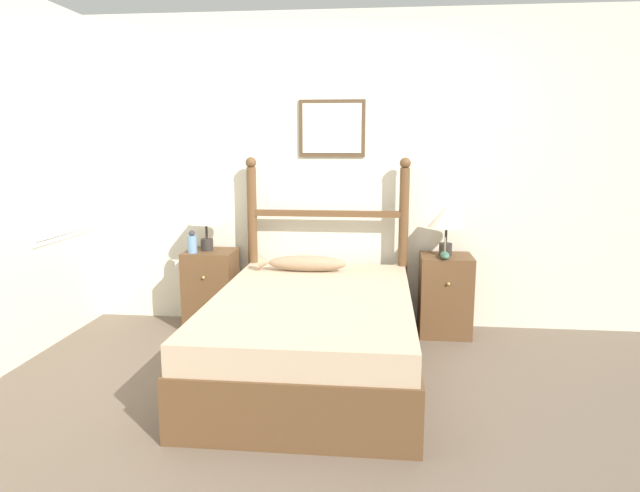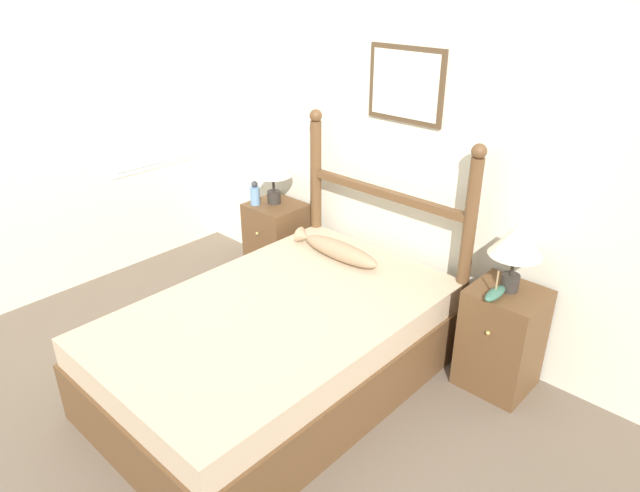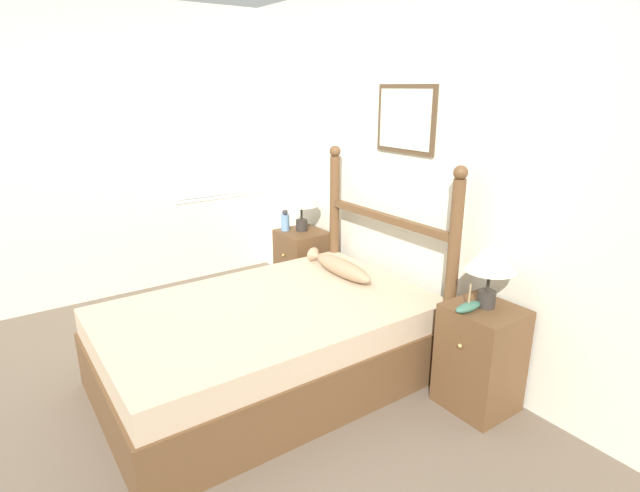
{
  "view_description": "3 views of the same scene",
  "coord_description": "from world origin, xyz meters",
  "px_view_note": "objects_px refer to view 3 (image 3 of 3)",
  "views": [
    {
      "loc": [
        0.36,
        -3.0,
        1.52
      ],
      "look_at": [
        -0.06,
        1.01,
        0.79
      ],
      "focal_mm": 32.0,
      "sensor_mm": 36.0,
      "label": 1
    },
    {
      "loc": [
        1.99,
        -1.25,
        2.27
      ],
      "look_at": [
        -0.07,
        0.96,
        0.79
      ],
      "focal_mm": 32.0,
      "sensor_mm": 36.0,
      "label": 2
    },
    {
      "loc": [
        2.48,
        -0.78,
        1.85
      ],
      "look_at": [
        -0.14,
        1.05,
        0.82
      ],
      "focal_mm": 28.0,
      "sensor_mm": 36.0,
      "label": 3
    }
  ],
  "objects_px": {
    "bottle": "(285,221)",
    "model_boat": "(468,307)",
    "table_lamp_right": "(491,258)",
    "nightstand_right": "(480,358)",
    "bed": "(268,344)",
    "table_lamp_left": "(301,197)",
    "fish_pillow": "(340,267)",
    "nightstand_left": "(303,266)"
  },
  "relations": [
    {
      "from": "nightstand_right",
      "to": "table_lamp_right",
      "type": "bearing_deg",
      "value": 129.69
    },
    {
      "from": "table_lamp_right",
      "to": "nightstand_right",
      "type": "bearing_deg",
      "value": -50.31
    },
    {
      "from": "bottle",
      "to": "bed",
      "type": "bearing_deg",
      "value": -36.33
    },
    {
      "from": "table_lamp_left",
      "to": "fish_pillow",
      "type": "height_order",
      "value": "table_lamp_left"
    },
    {
      "from": "bed",
      "to": "table_lamp_right",
      "type": "distance_m",
      "value": 1.47
    },
    {
      "from": "table_lamp_right",
      "to": "bottle",
      "type": "xyz_separation_m",
      "value": [
        -2.02,
        -0.12,
        -0.21
      ]
    },
    {
      "from": "table_lamp_left",
      "to": "table_lamp_right",
      "type": "bearing_deg",
      "value": -0.0
    },
    {
      "from": "bottle",
      "to": "model_boat",
      "type": "xyz_separation_m",
      "value": [
        2.0,
        -0.02,
        -0.05
      ]
    },
    {
      "from": "nightstand_left",
      "to": "table_lamp_left",
      "type": "height_order",
      "value": "table_lamp_left"
    },
    {
      "from": "bed",
      "to": "table_lamp_left",
      "type": "relative_size",
      "value": 5.12
    },
    {
      "from": "nightstand_left",
      "to": "table_lamp_right",
      "type": "distance_m",
      "value": 2.0
    },
    {
      "from": "nightstand_left",
      "to": "model_boat",
      "type": "height_order",
      "value": "model_boat"
    },
    {
      "from": "table_lamp_right",
      "to": "fish_pillow",
      "type": "relative_size",
      "value": 0.59
    },
    {
      "from": "table_lamp_right",
      "to": "fish_pillow",
      "type": "bearing_deg",
      "value": -169.41
    },
    {
      "from": "bed",
      "to": "bottle",
      "type": "xyz_separation_m",
      "value": [
        -1.07,
        0.79,
        0.46
      ]
    },
    {
      "from": "bed",
      "to": "nightstand_right",
      "type": "height_order",
      "value": "nightstand_right"
    },
    {
      "from": "nightstand_right",
      "to": "fish_pillow",
      "type": "bearing_deg",
      "value": -170.07
    },
    {
      "from": "nightstand_right",
      "to": "bottle",
      "type": "xyz_separation_m",
      "value": [
        -2.03,
        -0.1,
        0.4
      ]
    },
    {
      "from": "table_lamp_left",
      "to": "model_boat",
      "type": "height_order",
      "value": "table_lamp_left"
    },
    {
      "from": "nightstand_left",
      "to": "table_lamp_right",
      "type": "height_order",
      "value": "table_lamp_right"
    },
    {
      "from": "bed",
      "to": "bottle",
      "type": "distance_m",
      "value": 1.41
    },
    {
      "from": "nightstand_right",
      "to": "table_lamp_left",
      "type": "bearing_deg",
      "value": 179.66
    },
    {
      "from": "table_lamp_left",
      "to": "table_lamp_right",
      "type": "height_order",
      "value": "same"
    },
    {
      "from": "table_lamp_left",
      "to": "model_boat",
      "type": "bearing_deg",
      "value": -3.9
    },
    {
      "from": "nightstand_left",
      "to": "bed",
      "type": "bearing_deg",
      "value": -42.93
    },
    {
      "from": "bed",
      "to": "nightstand_right",
      "type": "relative_size",
      "value": 3.19
    },
    {
      "from": "table_lamp_right",
      "to": "model_boat",
      "type": "height_order",
      "value": "table_lamp_right"
    },
    {
      "from": "nightstand_left",
      "to": "table_lamp_left",
      "type": "distance_m",
      "value": 0.62
    },
    {
      "from": "table_lamp_left",
      "to": "bottle",
      "type": "distance_m",
      "value": 0.26
    },
    {
      "from": "bed",
      "to": "table_lamp_left",
      "type": "bearing_deg",
      "value": 137.49
    },
    {
      "from": "table_lamp_left",
      "to": "bottle",
      "type": "height_order",
      "value": "table_lamp_left"
    },
    {
      "from": "table_lamp_left",
      "to": "fish_pillow",
      "type": "relative_size",
      "value": 0.59
    },
    {
      "from": "bottle",
      "to": "fish_pillow",
      "type": "bearing_deg",
      "value": -5.7
    },
    {
      "from": "nightstand_left",
      "to": "table_lamp_right",
      "type": "bearing_deg",
      "value": 0.35
    },
    {
      "from": "bed",
      "to": "model_boat",
      "type": "relative_size",
      "value": 10.29
    },
    {
      "from": "bottle",
      "to": "nightstand_left",
      "type": "bearing_deg",
      "value": 42.66
    },
    {
      "from": "nightstand_right",
      "to": "table_lamp_right",
      "type": "distance_m",
      "value": 0.62
    },
    {
      "from": "table_lamp_left",
      "to": "nightstand_right",
      "type": "bearing_deg",
      "value": -0.34
    },
    {
      "from": "bed",
      "to": "model_boat",
      "type": "xyz_separation_m",
      "value": [
        0.93,
        0.77,
        0.41
      ]
    },
    {
      "from": "nightstand_left",
      "to": "fish_pillow",
      "type": "relative_size",
      "value": 0.94
    },
    {
      "from": "table_lamp_left",
      "to": "fish_pillow",
      "type": "distance_m",
      "value": 0.92
    },
    {
      "from": "fish_pillow",
      "to": "table_lamp_right",
      "type": "bearing_deg",
      "value": 10.59
    }
  ]
}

